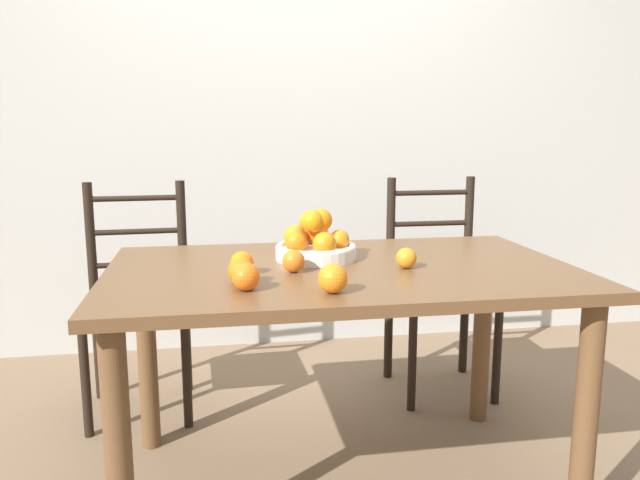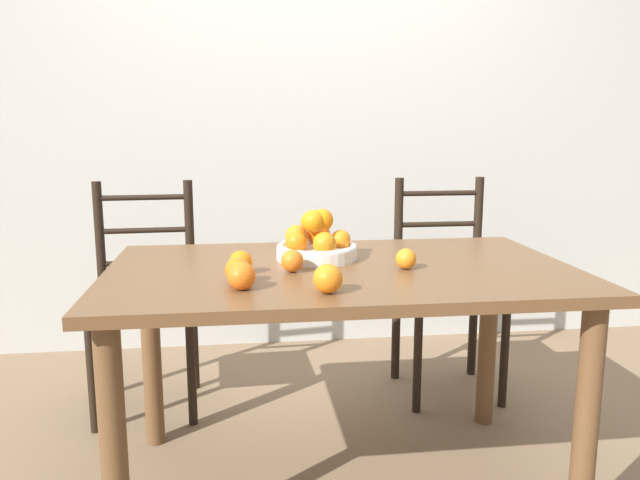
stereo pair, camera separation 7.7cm
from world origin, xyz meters
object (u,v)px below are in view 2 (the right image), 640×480
Objects in this scene: orange_loose_5 at (406,259)px; chair_right at (446,291)px; orange_loose_0 at (241,262)px; orange_loose_4 at (238,270)px; orange_loose_2 at (241,276)px; orange_loose_3 at (328,279)px; orange_loose_1 at (292,261)px; chair_left at (145,302)px; fruit_bowl at (316,244)px.

chair_right is (0.40, 0.76, -0.33)m from orange_loose_5.
orange_loose_4 is at bearing -94.09° from orange_loose_0.
orange_loose_2 is 0.97× the size of orange_loose_3.
orange_loose_2 is (-0.15, -0.19, 0.00)m from orange_loose_1.
orange_loose_0 is 1.23m from chair_right.
chair_left reaches higher than orange_loose_1.
orange_loose_3 is 1.27m from chair_right.
orange_loose_0 is (-0.25, -0.18, -0.02)m from fruit_bowl.
orange_loose_3 is (0.23, -0.06, 0.00)m from orange_loose_2.
chair_right is at bearing -2.39° from chair_left.
orange_loose_4 is 1.02m from chair_left.
orange_loose_1 is 1.00m from chair_left.
orange_loose_1 is at bearing -55.86° from chair_left.
orange_loose_0 is at bearing 132.33° from orange_loose_3.
orange_loose_4 is (-0.01, -0.11, 0.00)m from orange_loose_0.
orange_loose_3 is at bearing -47.67° from orange_loose_0.
orange_loose_1 reaches higher than orange_loose_5.
orange_loose_4 is at bearing -167.91° from orange_loose_5.
chair_left reaches higher than orange_loose_2.
orange_loose_1 is 0.07× the size of chair_right.
orange_loose_3 is 0.38m from orange_loose_5.
fruit_bowl is 0.20m from orange_loose_1.
orange_loose_1 is 1.12m from chair_right.
orange_loose_4 reaches higher than orange_loose_0.
orange_loose_5 is at bearing 12.09° from orange_loose_4.
chair_left is (-0.41, 0.76, -0.33)m from orange_loose_0.
fruit_bowl is 0.94m from chair_right.
orange_loose_4 reaches higher than orange_loose_5.
orange_loose_3 is 1.07× the size of orange_loose_4.
orange_loose_5 is (0.36, -0.01, -0.00)m from orange_loose_1.
fruit_bowl is at bearing 55.83° from orange_loose_2.
chair_right reaches higher than orange_loose_3.
orange_loose_0 reaches higher than orange_loose_5.
fruit_bowl is 4.16× the size of orange_loose_5.
orange_loose_0 is 0.51m from orange_loose_5.
orange_loose_0 is at bearing -178.94° from orange_loose_1.
chair_right reaches higher than orange_loose_5.
chair_right is (0.66, 0.58, -0.35)m from fruit_bowl.
orange_loose_1 is at bearing -118.26° from fruit_bowl.
orange_loose_1 is at bearing -135.09° from chair_right.
orange_loose_2 is at bearing -129.01° from orange_loose_1.
chair_right is at bearing 43.59° from orange_loose_4.
chair_left is (-0.41, 0.95, -0.33)m from orange_loose_2.
fruit_bowl is 3.83× the size of orange_loose_0.
chair_left reaches higher than fruit_bowl.
orange_loose_1 is 0.20m from orange_loose_4.
chair_left reaches higher than orange_loose_0.
chair_left is at bearing 122.08° from orange_loose_3.
orange_loose_0 is 0.91× the size of orange_loose_2.
orange_loose_4 is (-0.16, -0.12, 0.00)m from orange_loose_1.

